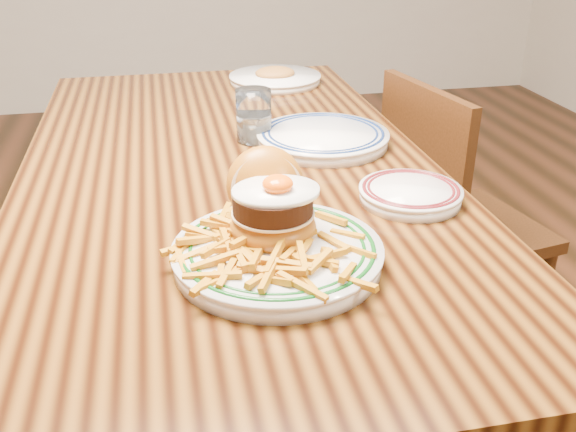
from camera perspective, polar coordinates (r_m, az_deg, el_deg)
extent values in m
plane|color=black|center=(1.77, -4.25, -18.40)|extent=(6.00, 6.00, 0.00)
cube|color=black|center=(1.36, -5.26, 3.76)|extent=(0.85, 1.60, 0.05)
cylinder|color=black|center=(2.20, -16.70, 1.15)|extent=(0.07, 0.07, 0.70)
cylinder|color=black|center=(2.24, 2.15, 2.81)|extent=(0.07, 0.07, 0.70)
cube|color=#41210D|center=(1.90, 15.54, -1.18)|extent=(0.45, 0.45, 0.04)
cube|color=#41210D|center=(1.71, 11.73, 4.46)|extent=(0.10, 0.39, 0.41)
cylinder|color=#41210D|center=(2.21, 15.82, -3.34)|extent=(0.04, 0.04, 0.38)
cylinder|color=#41210D|center=(2.04, 8.32, -5.19)|extent=(0.04, 0.04, 0.38)
cylinder|color=#41210D|center=(2.00, 21.48, -7.62)|extent=(0.04, 0.04, 0.38)
cylinder|color=#41210D|center=(1.81, 13.59, -10.22)|extent=(0.04, 0.04, 0.38)
cylinder|color=white|center=(0.97, -0.94, -3.70)|extent=(0.31, 0.31, 0.02)
cylinder|color=white|center=(0.96, -0.95, -2.90)|extent=(0.32, 0.32, 0.01)
torus|color=#0C4712|center=(0.96, -0.95, -2.78)|extent=(0.29, 0.29, 0.01)
torus|color=#0C4712|center=(0.96, -0.95, -2.78)|extent=(0.27, 0.27, 0.01)
ellipsoid|color=#9B6114|center=(0.98, -1.34, -0.90)|extent=(0.13, 0.13, 0.06)
cylinder|color=#D9B487|center=(0.97, -1.35, 0.26)|extent=(0.13, 0.13, 0.00)
cylinder|color=black|center=(0.97, -1.36, 1.21)|extent=(0.12, 0.12, 0.03)
ellipsoid|color=white|center=(0.96, -1.09, 2.23)|extent=(0.13, 0.11, 0.01)
ellipsoid|color=#FF5505|center=(0.95, -0.92, 2.87)|extent=(0.05, 0.05, 0.03)
ellipsoid|color=#9B6114|center=(1.04, -2.03, 2.80)|extent=(0.13, 0.11, 0.14)
cylinder|color=#D9B487|center=(1.02, -1.86, 2.24)|extent=(0.12, 0.04, 0.11)
cylinder|color=white|center=(1.19, 10.80, 1.73)|extent=(0.18, 0.18, 0.02)
cylinder|color=white|center=(1.18, 10.85, 2.30)|extent=(0.19, 0.19, 0.01)
torus|color=#561317|center=(1.18, 10.86, 2.40)|extent=(0.18, 0.18, 0.01)
torus|color=#561317|center=(1.18, 10.86, 2.40)|extent=(0.16, 0.16, 0.01)
cube|color=silver|center=(1.20, 11.63, 2.63)|extent=(0.09, 0.09, 0.00)
cylinder|color=white|center=(1.45, 3.10, 6.78)|extent=(0.29, 0.29, 0.02)
cylinder|color=white|center=(1.44, 3.12, 7.32)|extent=(0.30, 0.30, 0.01)
torus|color=#102251|center=(1.44, 3.12, 7.41)|extent=(0.27, 0.27, 0.01)
torus|color=#102251|center=(1.44, 3.12, 7.41)|extent=(0.25, 0.25, 0.01)
cylinder|color=white|center=(1.46, -3.06, 8.90)|extent=(0.08, 0.08, 0.12)
cylinder|color=silver|center=(1.47, -3.04, 7.87)|extent=(0.07, 0.07, 0.06)
cylinder|color=white|center=(1.95, -1.16, 11.99)|extent=(0.27, 0.27, 0.02)
cylinder|color=white|center=(1.95, -1.16, 12.35)|extent=(0.27, 0.27, 0.01)
ellipsoid|color=#AF7532|center=(1.95, -1.16, 12.61)|extent=(0.12, 0.10, 0.03)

